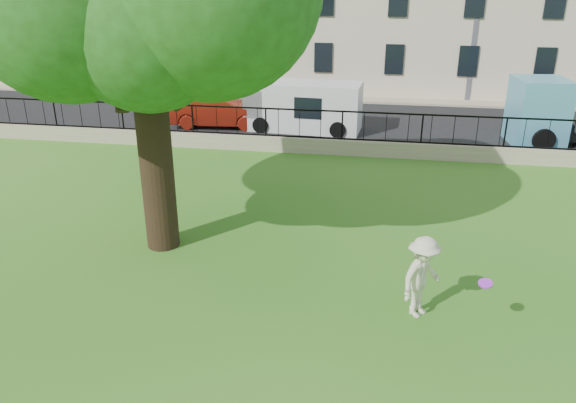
% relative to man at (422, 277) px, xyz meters
% --- Properties ---
extents(ground, '(120.00, 120.00, 0.00)m').
position_rel_man_xyz_m(ground, '(-2.50, -1.20, -0.89)').
color(ground, '#286C19').
rests_on(ground, ground).
extents(retaining_wall, '(50.00, 0.40, 0.60)m').
position_rel_man_xyz_m(retaining_wall, '(-2.50, 10.80, -0.59)').
color(retaining_wall, gray).
rests_on(retaining_wall, ground).
extents(iron_railing, '(50.00, 0.05, 1.13)m').
position_rel_man_xyz_m(iron_railing, '(-2.50, 10.80, 0.27)').
color(iron_railing, black).
rests_on(iron_railing, retaining_wall).
extents(street, '(60.00, 9.00, 0.01)m').
position_rel_man_xyz_m(street, '(-2.50, 15.50, -0.88)').
color(street, black).
rests_on(street, ground).
extents(sidewalk, '(60.00, 1.40, 0.12)m').
position_rel_man_xyz_m(sidewalk, '(-2.50, 20.70, -0.83)').
color(sidewalk, gray).
rests_on(sidewalk, ground).
extents(man, '(1.22, 1.31, 1.77)m').
position_rel_man_xyz_m(man, '(0.00, 0.00, 0.00)').
color(man, beige).
rests_on(man, ground).
extents(frisbee, '(0.32, 0.31, 0.12)m').
position_rel_man_xyz_m(frisbee, '(1.14, -0.50, 0.26)').
color(frisbee, '#B82AF0').
extents(red_sedan, '(4.60, 1.93, 1.48)m').
position_rel_man_xyz_m(red_sedan, '(-8.34, 14.04, -0.15)').
color(red_sedan, '#A12313').
rests_on(red_sedan, street).
extents(white_van, '(5.18, 2.31, 2.13)m').
position_rel_man_xyz_m(white_van, '(-4.50, 14.20, 0.18)').
color(white_van, silver).
rests_on(white_van, street).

